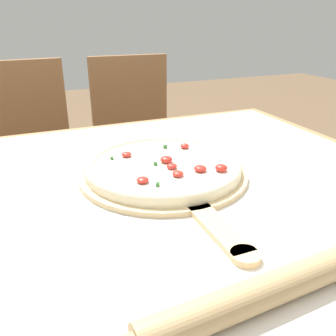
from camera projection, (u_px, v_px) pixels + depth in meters
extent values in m
cube|color=#A87F51|center=(158.00, 191.00, 0.82)|extent=(1.27, 1.05, 0.03)
cylinder|color=#A87F51|center=(243.00, 196.00, 1.57)|extent=(0.06, 0.06, 0.69)
cube|color=silver|center=(158.00, 184.00, 0.82)|extent=(1.19, 0.97, 0.00)
cylinder|color=#D6B784|center=(163.00, 173.00, 0.86)|extent=(0.40, 0.40, 0.01)
cube|color=#D6B784|center=(218.00, 228.00, 0.63)|extent=(0.04, 0.17, 0.01)
cylinder|color=#D6B784|center=(245.00, 256.00, 0.56)|extent=(0.05, 0.05, 0.01)
cylinder|color=beige|center=(163.00, 167.00, 0.85)|extent=(0.37, 0.37, 0.02)
torus|color=beige|center=(163.00, 164.00, 0.85)|extent=(0.37, 0.37, 0.02)
cylinder|color=white|center=(163.00, 164.00, 0.85)|extent=(0.33, 0.33, 0.00)
ellipsoid|color=red|center=(143.00, 180.00, 0.75)|extent=(0.03, 0.03, 0.01)
ellipsoid|color=red|center=(172.00, 166.00, 0.81)|extent=(0.02, 0.02, 0.01)
ellipsoid|color=red|center=(200.00, 168.00, 0.80)|extent=(0.03, 0.03, 0.01)
ellipsoid|color=red|center=(178.00, 174.00, 0.78)|extent=(0.03, 0.03, 0.01)
ellipsoid|color=red|center=(185.00, 146.00, 0.94)|extent=(0.02, 0.02, 0.01)
ellipsoid|color=red|center=(166.00, 159.00, 0.85)|extent=(0.03, 0.03, 0.01)
ellipsoid|color=red|center=(127.00, 154.00, 0.88)|extent=(0.02, 0.02, 0.01)
ellipsoid|color=red|center=(221.00, 168.00, 0.80)|extent=(0.03, 0.03, 0.02)
cube|color=#387533|center=(155.00, 164.00, 0.83)|extent=(0.01, 0.01, 0.01)
cube|color=#387533|center=(165.00, 147.00, 0.94)|extent=(0.01, 0.01, 0.01)
cube|color=#387533|center=(112.00, 158.00, 0.86)|extent=(0.01, 0.01, 0.01)
cube|color=#387533|center=(164.00, 162.00, 0.84)|extent=(0.01, 0.01, 0.01)
cube|color=#387533|center=(158.00, 184.00, 0.73)|extent=(0.01, 0.01, 0.01)
cylinder|color=tan|center=(272.00, 288.00, 0.47)|extent=(0.39, 0.07, 0.04)
cube|color=brown|center=(37.00, 173.00, 1.53)|extent=(0.43, 0.43, 0.02)
cube|color=brown|center=(23.00, 111.00, 1.59)|extent=(0.38, 0.06, 0.44)
cylinder|color=brown|center=(9.00, 247.00, 1.43)|extent=(0.04, 0.04, 0.44)
cylinder|color=brown|center=(88.00, 227.00, 1.56)|extent=(0.04, 0.04, 0.44)
cylinder|color=brown|center=(4.00, 211.00, 1.69)|extent=(0.04, 0.04, 0.44)
cylinder|color=brown|center=(71.00, 197.00, 1.82)|extent=(0.04, 0.04, 0.44)
cube|color=brown|center=(142.00, 157.00, 1.70)|extent=(0.41, 0.41, 0.02)
cube|color=brown|center=(130.00, 101.00, 1.77)|extent=(0.38, 0.05, 0.44)
cylinder|color=brown|center=(119.00, 222.00, 1.60)|extent=(0.04, 0.04, 0.44)
cylinder|color=brown|center=(184.00, 209.00, 1.71)|extent=(0.04, 0.04, 0.44)
cylinder|color=brown|center=(105.00, 191.00, 1.88)|extent=(0.04, 0.04, 0.44)
cylinder|color=brown|center=(162.00, 182.00, 1.98)|extent=(0.04, 0.04, 0.44)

